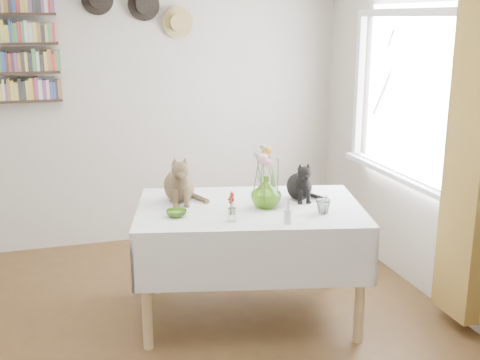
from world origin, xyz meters
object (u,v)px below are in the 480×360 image
object	(u,v)px
dining_table	(250,234)
black_cat	(299,179)
flower_vase	(266,192)
tabby_cat	(179,177)

from	to	relation	value
dining_table	black_cat	distance (m)	0.53
black_cat	flower_vase	size ratio (longest dim) A/B	1.34
tabby_cat	black_cat	xyz separation A→B (m)	(0.84, -0.19, -0.03)
tabby_cat	black_cat	size ratio (longest dim) A/B	1.21
tabby_cat	flower_vase	world-z (taller)	tabby_cat
tabby_cat	flower_vase	bearing A→B (deg)	-24.02
flower_vase	tabby_cat	bearing A→B (deg)	149.98
dining_table	flower_vase	xyz separation A→B (m)	(0.10, -0.06, 0.31)
tabby_cat	dining_table	bearing A→B (deg)	-23.83
dining_table	black_cat	xyz separation A→B (m)	(0.39, 0.06, 0.35)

